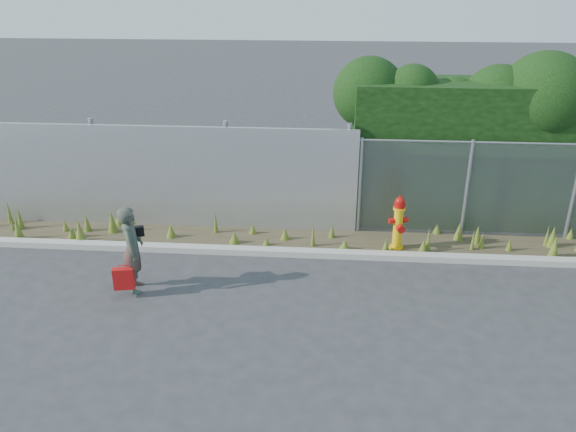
{
  "coord_description": "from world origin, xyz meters",
  "views": [
    {
      "loc": [
        0.43,
        -7.86,
        5.01
      ],
      "look_at": [
        -0.3,
        1.4,
        1.0
      ],
      "focal_mm": 35.0,
      "sensor_mm": 36.0,
      "label": 1
    }
  ],
  "objects": [
    {
      "name": "ground",
      "position": [
        0.0,
        0.0,
        0.0
      ],
      "size": [
        80.0,
        80.0,
        0.0
      ],
      "primitive_type": "plane",
      "color": "#333235",
      "rests_on": "ground"
    },
    {
      "name": "curb",
      "position": [
        0.0,
        1.8,
        0.06
      ],
      "size": [
        16.0,
        0.22,
        0.12
      ],
      "primitive_type": "cube",
      "color": "#ABA69B",
      "rests_on": "ground"
    },
    {
      "name": "weed_strip",
      "position": [
        -0.37,
        2.42,
        0.13
      ],
      "size": [
        16.0,
        1.33,
        0.52
      ],
      "color": "#423825",
      "rests_on": "ground"
    },
    {
      "name": "corrugated_fence",
      "position": [
        -3.25,
        3.01,
        1.1
      ],
      "size": [
        8.5,
        0.21,
        2.3
      ],
      "color": "#A7A9AE",
      "rests_on": "ground"
    },
    {
      "name": "chainlink_fence",
      "position": [
        4.25,
        3.0,
        1.03
      ],
      "size": [
        6.5,
        0.07,
        2.05
      ],
      "color": "gray",
      "rests_on": "ground"
    },
    {
      "name": "hedge",
      "position": [
        4.5,
        4.03,
        1.97
      ],
      "size": [
        7.76,
        1.9,
        3.63
      ],
      "color": "black",
      "rests_on": "ground"
    },
    {
      "name": "fire_hydrant",
      "position": [
        1.79,
        2.23,
        0.55
      ],
      "size": [
        0.38,
        0.34,
        1.13
      ],
      "rotation": [
        0.0,
        0.0,
        0.27
      ],
      "color": "#ECB50C",
      "rests_on": "ground"
    },
    {
      "name": "woman",
      "position": [
        -2.84,
        0.33,
        0.77
      ],
      "size": [
        0.49,
        0.63,
        1.53
      ],
      "primitive_type": "imported",
      "rotation": [
        0.0,
        0.0,
        1.81
      ],
      "color": "#106A50",
      "rests_on": "ground"
    },
    {
      "name": "red_tote_bag",
      "position": [
        -2.94,
        0.05,
        0.36
      ],
      "size": [
        0.34,
        0.12,
        0.44
      ],
      "rotation": [
        0.0,
        0.0,
        0.2
      ],
      "color": "red"
    },
    {
      "name": "black_shoulder_bag",
      "position": [
        -2.79,
        0.51,
        1.01
      ],
      "size": [
        0.23,
        0.1,
        0.17
      ],
      "rotation": [
        0.0,
        0.0,
        0.39
      ],
      "color": "black"
    }
  ]
}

